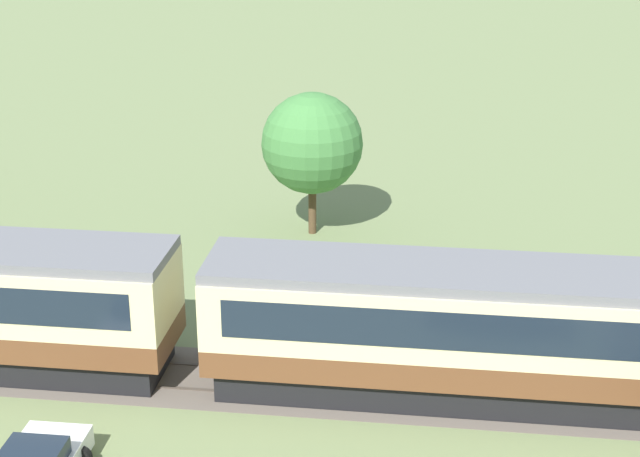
# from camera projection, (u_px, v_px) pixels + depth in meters

# --- Properties ---
(passenger_train) EXTENTS (91.07, 3.12, 3.97)m
(passenger_train) POSITION_uv_depth(u_px,v_px,m) (522.00, 329.00, 27.18)
(passenger_train) COLOR brown
(passenger_train) RESTS_ON ground_plane
(yard_tree_1) EXTENTS (4.05, 4.05, 5.84)m
(yard_tree_1) POSITION_uv_depth(u_px,v_px,m) (312.00, 143.00, 38.78)
(yard_tree_1) COLOR #4C3823
(yard_tree_1) RESTS_ON ground_plane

